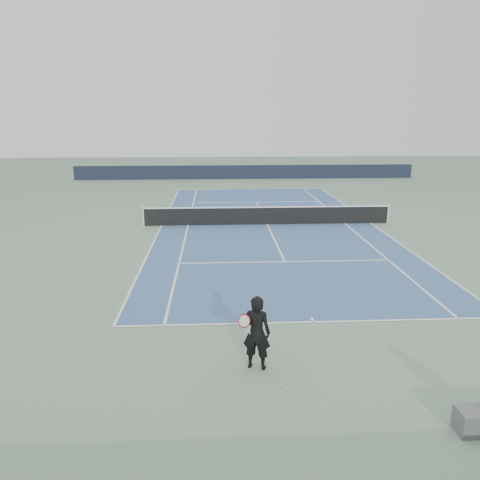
{
  "coord_description": "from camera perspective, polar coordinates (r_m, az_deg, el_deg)",
  "views": [
    {
      "loc": [
        -2.66,
        -23.67,
        5.59
      ],
      "look_at": [
        -1.79,
        -7.08,
        1.1
      ],
      "focal_mm": 35.0,
      "sensor_mm": 36.0,
      "label": 1
    }
  ],
  "objects": [
    {
      "name": "court_surface",
      "position": [
        24.46,
        3.33,
        1.9
      ],
      "size": [
        10.97,
        23.77,
        0.01
      ],
      "primitive_type": "cube",
      "color": "#395B88",
      "rests_on": "ground"
    },
    {
      "name": "tennis_net",
      "position": [
        24.35,
        3.34,
        3.05
      ],
      "size": [
        12.9,
        0.1,
        1.07
      ],
      "color": "silver",
      "rests_on": "ground"
    },
    {
      "name": "windscreen_far",
      "position": [
        41.94,
        0.67,
        8.29
      ],
      "size": [
        30.0,
        0.25,
        1.2
      ],
      "primitive_type": "cube",
      "color": "black",
      "rests_on": "ground"
    },
    {
      "name": "ground",
      "position": [
        24.46,
        3.33,
        1.89
      ],
      "size": [
        80.0,
        80.0,
        0.0
      ],
      "primitive_type": "plane",
      "color": "slate"
    },
    {
      "name": "tennis_player",
      "position": [
        10.64,
        2.02,
        -11.19
      ],
      "size": [
        0.83,
        0.64,
        1.74
      ],
      "color": "black",
      "rests_on": "ground"
    },
    {
      "name": "tennis_ball",
      "position": [
        10.38,
        5.02,
        -17.31
      ],
      "size": [
        0.06,
        0.06,
        0.06
      ],
      "primitive_type": "sphere",
      "color": "#CADA2C",
      "rests_on": "ground"
    }
  ]
}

